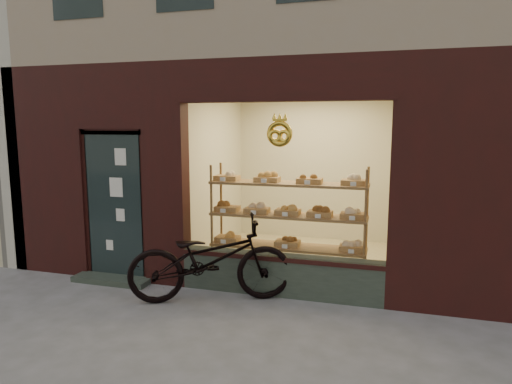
% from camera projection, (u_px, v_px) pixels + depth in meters
% --- Properties ---
extents(ground, '(90.00, 90.00, 0.00)m').
position_uv_depth(ground, '(180.00, 371.00, 4.25)').
color(ground, '#595959').
extents(display_shelf, '(2.20, 0.45, 1.70)m').
position_uv_depth(display_shelf, '(288.00, 224.00, 6.41)').
color(display_shelf, brown).
rests_on(display_shelf, ground).
extents(bicycle, '(2.22, 1.50, 1.10)m').
position_uv_depth(bicycle, '(210.00, 259.00, 5.84)').
color(bicycle, black).
rests_on(bicycle, ground).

